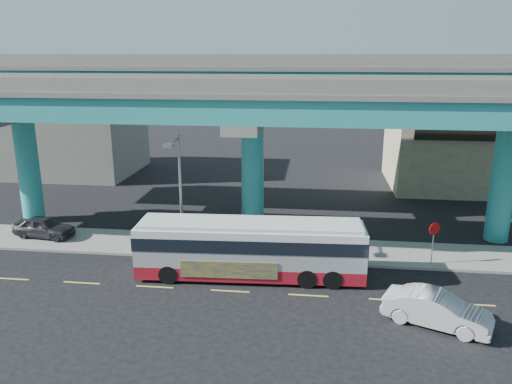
# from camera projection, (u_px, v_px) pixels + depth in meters

# --- Properties ---
(ground) EXTENTS (120.00, 120.00, 0.00)m
(ground) POSITION_uv_depth(u_px,v_px,m) (231.00, 288.00, 25.85)
(ground) COLOR black
(ground) RESTS_ON ground
(sidewalk) EXTENTS (70.00, 4.00, 0.15)m
(sidewalk) POSITION_uv_depth(u_px,v_px,m) (246.00, 247.00, 31.09)
(sidewalk) COLOR gray
(sidewalk) RESTS_ON ground
(lane_markings) EXTENTS (58.00, 0.12, 0.01)m
(lane_markings) POSITION_uv_depth(u_px,v_px,m) (230.00, 291.00, 25.56)
(lane_markings) COLOR #D8C64C
(lane_markings) RESTS_ON ground
(viaduct) EXTENTS (52.00, 12.40, 11.70)m
(viaduct) POSITION_uv_depth(u_px,v_px,m) (253.00, 95.00, 32.08)
(viaduct) COLOR teal
(viaduct) RESTS_ON ground
(building_beige) EXTENTS (14.00, 10.23, 7.00)m
(building_beige) POSITION_uv_depth(u_px,v_px,m) (471.00, 148.00, 44.80)
(building_beige) COLOR #C1AF8A
(building_beige) RESTS_ON ground
(building_concrete) EXTENTS (12.00, 10.00, 9.00)m
(building_concrete) POSITION_uv_depth(u_px,v_px,m) (73.00, 128.00, 49.87)
(building_concrete) COLOR gray
(building_concrete) RESTS_ON ground
(transit_bus) EXTENTS (12.36, 3.22, 3.14)m
(transit_bus) POSITION_uv_depth(u_px,v_px,m) (251.00, 247.00, 26.80)
(transit_bus) COLOR maroon
(transit_bus) RESTS_ON ground
(sedan) EXTENTS (5.07, 5.87, 1.54)m
(sedan) POSITION_uv_depth(u_px,v_px,m) (437.00, 310.00, 22.19)
(sedan) COLOR #B6B6BB
(sedan) RESTS_ON ground
(parked_car) EXTENTS (2.53, 4.37, 1.36)m
(parked_car) POSITION_uv_depth(u_px,v_px,m) (44.00, 227.00, 32.50)
(parked_car) COLOR #2D2E32
(parked_car) RESTS_ON sidewalk
(street_lamp) EXTENTS (0.50, 2.37, 7.17)m
(street_lamp) POSITION_uv_depth(u_px,v_px,m) (178.00, 180.00, 28.26)
(street_lamp) COLOR gray
(street_lamp) RESTS_ON sidewalk
(stop_sign) EXTENTS (0.67, 0.38, 2.48)m
(stop_sign) POSITION_uv_depth(u_px,v_px,m) (434.00, 234.00, 28.07)
(stop_sign) COLOR gray
(stop_sign) RESTS_ON sidewalk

